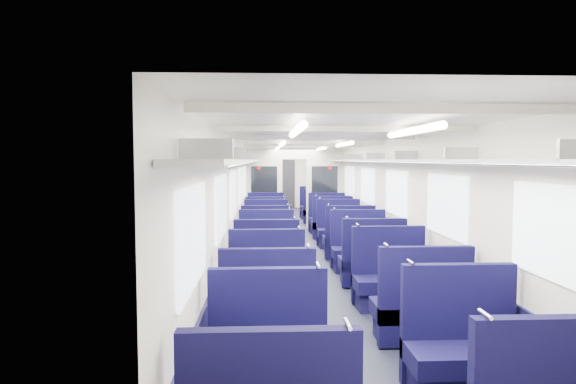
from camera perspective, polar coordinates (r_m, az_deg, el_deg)
The scene contains 35 objects.
floor at distance 11.28m, azimuth 1.66°, elevation -6.33°, with size 2.80×18.00×0.01m, color black.
ceiling at distance 11.11m, azimuth 1.69°, elevation 5.68°, with size 2.80×18.00×0.01m, color white.
wall_left at distance 11.12m, azimuth -5.54°, elevation -0.40°, with size 0.02×18.00×2.35m, color beige.
dado_left at distance 11.21m, azimuth -5.44°, elevation -4.61°, with size 0.03×17.90×0.70m, color black.
wall_right at distance 11.33m, azimuth 8.75°, elevation -0.34°, with size 0.02×18.00×2.35m, color beige.
dado_right at distance 11.41m, azimuth 8.64°, elevation -4.48°, with size 0.03×17.90×0.70m, color black.
wall_far at distance 20.11m, azimuth -0.29°, elevation 1.50°, with size 2.80×0.02×2.35m, color beige.
luggage_rack_left at distance 11.08m, azimuth -4.60°, elevation 3.73°, with size 0.36×17.40×0.18m.
luggage_rack_right at distance 11.26m, azimuth 7.86°, elevation 3.71°, with size 0.36×17.40×0.18m.
windows at distance 10.66m, azimuth 1.86°, elevation 0.76°, with size 2.78×15.60×0.75m.
ceiling_fittings at distance 10.85m, azimuth 1.79°, elevation 5.41°, with size 2.70×16.06×0.11m.
end_door at distance 20.05m, azimuth -0.28°, elevation 0.99°, with size 0.75×0.06×2.00m, color black.
bulkhead at distance 14.08m, azimuth 0.75°, elevation 0.74°, with size 2.80×0.10×2.35m.
seat_2 at distance 4.21m, azimuth -2.35°, elevation -19.20°, with size 1.00×0.55×1.12m.
seat_3 at distance 4.60m, azimuth 19.88°, elevation -17.38°, with size 1.00×0.55×1.12m.
seat_4 at distance 5.31m, azimuth -2.44°, elevation -14.23°, with size 1.00×0.55×1.12m.
seat_5 at distance 5.60m, azimuth 15.31°, elevation -13.41°, with size 1.00×0.55×1.12m.
seat_6 at distance 6.36m, azimuth -2.49°, elevation -11.18°, with size 1.00×0.55×1.12m.
seat_7 at distance 6.78m, azimuth 11.90°, elevation -10.30°, with size 1.00×0.55×1.12m.
seat_8 at distance 7.63m, azimuth -2.53°, elevation -8.64°, with size 1.00×0.55×1.12m.
seat_9 at distance 7.84m, azimuth 9.83°, elevation -8.35°, with size 1.00×0.55×1.12m.
seat_10 at distance 8.80m, azimuth -2.55°, elevation -6.96°, with size 1.00×0.55×1.12m.
seat_11 at distance 8.86m, azimuth 8.32°, elevation -6.92°, with size 1.00×0.55×1.12m.
seat_12 at distance 9.85m, azimuth -2.57°, elevation -5.80°, with size 1.00×0.55×1.12m.
seat_13 at distance 9.90m, azimuth 7.14°, elevation -5.78°, with size 1.00×0.55×1.12m.
seat_14 at distance 11.05m, azimuth -2.59°, elevation -4.75°, with size 1.00×0.55×1.12m.
seat_15 at distance 11.15m, azimuth 6.00°, elevation -4.69°, with size 1.00×0.55×1.12m.
seat_16 at distance 12.05m, azimuth -2.60°, elevation -4.04°, with size 1.00×0.55×1.12m.
seat_17 at distance 12.32m, azimuth 5.16°, elevation -3.87°, with size 1.00×0.55×1.12m.
seat_18 at distance 13.31m, azimuth -2.61°, elevation -3.29°, with size 1.00×0.55×1.12m.
seat_19 at distance 13.25m, azimuth 4.60°, elevation -3.33°, with size 1.00×0.55×1.12m.
seat_20 at distance 15.25m, azimuth -2.62°, elevation -2.38°, with size 1.00×0.55×1.12m.
seat_21 at distance 15.27m, azimuth 3.62°, elevation -2.38°, with size 1.00×0.55×1.12m.
seat_22 at distance 16.48m, azimuth -2.63°, elevation -1.92°, with size 1.00×0.55×1.12m.
seat_23 at distance 16.51m, azimuth 3.14°, elevation -1.91°, with size 1.00×0.55×1.12m.
Camera 1 is at (-0.85, -11.07, 1.99)m, focal length 30.31 mm.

